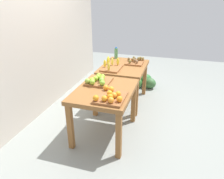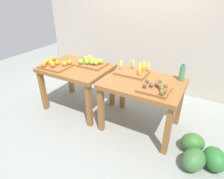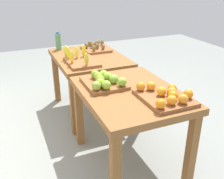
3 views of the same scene
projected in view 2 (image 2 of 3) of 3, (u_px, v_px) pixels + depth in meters
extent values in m
plane|color=gray|center=(107.00, 115.00, 3.08)|extent=(8.00, 8.00, 0.00)
cube|color=beige|center=(144.00, 9.00, 3.41)|extent=(4.40, 0.12, 3.00)
cube|color=brown|center=(76.00, 68.00, 2.98)|extent=(1.04, 0.80, 0.06)
cube|color=brown|center=(43.00, 91.00, 3.09)|extent=(0.07, 0.07, 0.69)
cube|color=brown|center=(89.00, 106.00, 2.70)|extent=(0.07, 0.07, 0.69)
cube|color=brown|center=(70.00, 76.00, 3.62)|extent=(0.07, 0.07, 0.69)
cube|color=brown|center=(112.00, 87.00, 3.22)|extent=(0.07, 0.07, 0.69)
cube|color=brown|center=(143.00, 83.00, 2.50)|extent=(1.04, 0.80, 0.06)
cube|color=brown|center=(101.00, 110.00, 2.62)|extent=(0.07, 0.07, 0.69)
cube|color=brown|center=(167.00, 131.00, 2.22)|extent=(0.07, 0.07, 0.69)
cube|color=brown|center=(123.00, 89.00, 3.14)|extent=(0.07, 0.07, 0.69)
cube|color=brown|center=(179.00, 104.00, 2.75)|extent=(0.07, 0.07, 0.69)
cube|color=brown|center=(56.00, 66.00, 2.94)|extent=(0.44, 0.36, 0.03)
sphere|color=orange|center=(52.00, 63.00, 2.89)|extent=(0.08, 0.08, 0.08)
sphere|color=orange|center=(53.00, 65.00, 2.83)|extent=(0.09, 0.09, 0.08)
sphere|color=orange|center=(44.00, 64.00, 2.85)|extent=(0.11, 0.11, 0.08)
sphere|color=orange|center=(57.00, 63.00, 2.92)|extent=(0.11, 0.11, 0.08)
sphere|color=orange|center=(69.00, 62.00, 2.94)|extent=(0.11, 0.11, 0.08)
sphere|color=orange|center=(45.00, 62.00, 2.94)|extent=(0.10, 0.10, 0.08)
sphere|color=orange|center=(50.00, 60.00, 3.00)|extent=(0.08, 0.08, 0.08)
sphere|color=orange|center=(54.00, 58.00, 3.09)|extent=(0.10, 0.10, 0.08)
sphere|color=orange|center=(51.00, 62.00, 2.94)|extent=(0.08, 0.08, 0.08)
sphere|color=orange|center=(64.00, 64.00, 2.88)|extent=(0.08, 0.08, 0.08)
cube|color=brown|center=(93.00, 64.00, 3.00)|extent=(0.40, 0.34, 0.03)
sphere|color=#92AE2F|center=(100.00, 62.00, 2.95)|extent=(0.09, 0.09, 0.08)
sphere|color=#8DAF3E|center=(90.00, 57.00, 3.13)|extent=(0.11, 0.11, 0.08)
sphere|color=#93B935|center=(96.00, 63.00, 2.91)|extent=(0.11, 0.11, 0.08)
sphere|color=#85BC38|center=(81.00, 62.00, 2.95)|extent=(0.11, 0.11, 0.08)
sphere|color=#93C039|center=(86.00, 59.00, 3.07)|extent=(0.09, 0.09, 0.08)
sphere|color=#92BE32|center=(92.00, 62.00, 2.93)|extent=(0.11, 0.11, 0.08)
sphere|color=#84BE42|center=(87.00, 62.00, 2.94)|extent=(0.10, 0.10, 0.08)
sphere|color=#87B430|center=(96.00, 61.00, 2.98)|extent=(0.09, 0.09, 0.08)
sphere|color=#95B931|center=(90.00, 59.00, 3.07)|extent=(0.08, 0.08, 0.08)
sphere|color=#94B230|center=(93.00, 60.00, 3.01)|extent=(0.11, 0.11, 0.08)
cube|color=brown|center=(132.00, 73.00, 2.71)|extent=(0.44, 0.32, 0.03)
ellipsoid|color=yellow|center=(139.00, 71.00, 2.56)|extent=(0.05, 0.05, 0.14)
ellipsoid|color=yellow|center=(133.00, 64.00, 2.78)|extent=(0.06, 0.06, 0.14)
ellipsoid|color=yellow|center=(148.00, 67.00, 2.68)|extent=(0.06, 0.06, 0.14)
ellipsoid|color=yellow|center=(121.00, 65.00, 2.75)|extent=(0.04, 0.05, 0.14)
ellipsoid|color=yellow|center=(144.00, 66.00, 2.70)|extent=(0.05, 0.04, 0.14)
ellipsoid|color=yellow|center=(140.00, 68.00, 2.64)|extent=(0.06, 0.06, 0.14)
cube|color=brown|center=(154.00, 89.00, 2.27)|extent=(0.36, 0.32, 0.03)
ellipsoid|color=brown|center=(162.00, 89.00, 2.16)|extent=(0.06, 0.07, 0.07)
ellipsoid|color=brown|center=(160.00, 82.00, 2.33)|extent=(0.07, 0.07, 0.07)
ellipsoid|color=brown|center=(166.00, 86.00, 2.23)|extent=(0.07, 0.07, 0.07)
ellipsoid|color=brown|center=(147.00, 81.00, 2.35)|extent=(0.07, 0.07, 0.07)
ellipsoid|color=brown|center=(160.00, 86.00, 2.23)|extent=(0.07, 0.07, 0.07)
ellipsoid|color=brown|center=(151.00, 85.00, 2.26)|extent=(0.07, 0.07, 0.07)
ellipsoid|color=olive|center=(162.00, 92.00, 2.09)|extent=(0.07, 0.07, 0.07)
ellipsoid|color=brown|center=(145.00, 85.00, 2.24)|extent=(0.07, 0.07, 0.07)
ellipsoid|color=brown|center=(157.00, 84.00, 2.28)|extent=(0.06, 0.06, 0.07)
ellipsoid|color=brown|center=(165.00, 91.00, 2.13)|extent=(0.07, 0.07, 0.07)
cylinder|color=#4C8C59|center=(182.00, 73.00, 2.47)|extent=(0.07, 0.07, 0.21)
cylinder|color=blue|center=(184.00, 65.00, 2.41)|extent=(0.04, 0.04, 0.02)
ellipsoid|color=#296A2D|center=(215.00, 159.00, 2.14)|extent=(0.35, 0.38, 0.25)
ellipsoid|color=#356D2D|center=(192.00, 143.00, 2.37)|extent=(0.36, 0.34, 0.24)
ellipsoid|color=#376433|center=(193.00, 160.00, 2.13)|extent=(0.33, 0.38, 0.24)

